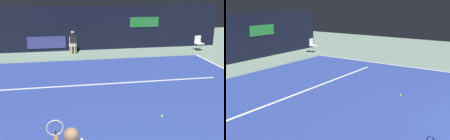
# 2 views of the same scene
# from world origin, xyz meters

# --- Properties ---
(ground_plane) EXTENTS (32.06, 32.06, 0.00)m
(ground_plane) POSITION_xyz_m (0.00, 5.06, 0.00)
(ground_plane) COLOR slate
(court_surface) EXTENTS (11.06, 12.11, 0.01)m
(court_surface) POSITION_xyz_m (0.00, 5.06, 0.01)
(court_surface) COLOR navy
(court_surface) RESTS_ON ground
(line_sideline_left) EXTENTS (0.10, 12.11, 0.01)m
(line_sideline_left) POSITION_xyz_m (5.48, 5.06, 0.01)
(line_sideline_left) COLOR white
(line_sideline_left) RESTS_ON court_surface
(line_service) EXTENTS (8.62, 0.10, 0.01)m
(line_service) POSITION_xyz_m (0.00, 7.18, 0.01)
(line_service) COLOR white
(line_service) RESTS_ON court_surface
(courtside_chair_near) EXTENTS (0.50, 0.48, 0.88)m
(courtside_chair_near) POSITION_xyz_m (6.13, 12.21, 0.50)
(courtside_chair_near) COLOR white
(courtside_chair_near) RESTS_ON ground
(tennis_ball) EXTENTS (0.07, 0.07, 0.07)m
(tennis_ball) POSITION_xyz_m (0.86, 3.96, 0.05)
(tennis_ball) COLOR #CCE033
(tennis_ball) RESTS_ON court_surface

